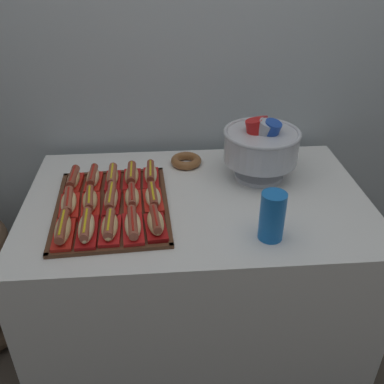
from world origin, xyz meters
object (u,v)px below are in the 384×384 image
object	(u,v)px
hot_dog_9	(153,198)
hot_dog_10	(74,180)
punch_bowl	(261,145)
hot_dog_12	(113,178)
hot_dog_4	(156,223)
hot_dog_13	(132,176)
donut	(186,161)
serving_tray	(112,207)
hot_dog_5	(69,203)
hot_dog_1	(87,228)
hot_dog_11	(93,178)
cup_stack	(272,216)
hot_dog_7	(111,199)
hot_dog_8	(132,198)
hot_dog_14	(151,175)
hot_dog_2	(110,227)
buffet_table	(196,272)
hot_dog_6	(90,201)
hot_dog_3	(133,225)
hot_dog_0	(63,230)

from	to	relation	value
hot_dog_9	hot_dog_10	size ratio (longest dim) A/B	1.07
punch_bowl	hot_dog_12	bearing A→B (deg)	-177.39
hot_dog_4	hot_dog_13	size ratio (longest dim) A/B	0.96
donut	hot_dog_13	bearing A→B (deg)	-146.23
donut	serving_tray	bearing A→B (deg)	-132.41
punch_bowl	hot_dog_5	bearing A→B (deg)	-164.73
hot_dog_9	serving_tray	bearing A→B (deg)	-177.05
hot_dog_5	hot_dog_13	size ratio (longest dim) A/B	1.04
punch_bowl	donut	xyz separation A→B (m)	(-0.29, 0.13, -0.12)
hot_dog_1	punch_bowl	distance (m)	0.75
hot_dog_12	hot_dog_11	bearing A→B (deg)	-177.05
hot_dog_9	cup_stack	bearing A→B (deg)	-30.21
serving_tray	hot_dog_7	world-z (taller)	hot_dog_7
donut	hot_dog_8	bearing A→B (deg)	-124.49
hot_dog_4	hot_dog_7	xyz separation A→B (m)	(-0.16, 0.16, 0.00)
hot_dog_1	hot_dog_13	world-z (taller)	same
hot_dog_7	hot_dog_14	bearing A→B (deg)	50.67
serving_tray	donut	xyz separation A→B (m)	(0.29, 0.32, 0.01)
hot_dog_2	hot_dog_11	size ratio (longest dim) A/B	1.09
serving_tray	hot_dog_2	size ratio (longest dim) A/B	3.26
serving_tray	hot_dog_10	bearing A→B (deg)	135.22
hot_dog_7	buffet_table	bearing A→B (deg)	8.54
hot_dog_2	hot_dog_5	size ratio (longest dim) A/B	0.96
buffet_table	hot_dog_6	size ratio (longest dim) A/B	7.96
hot_dog_2	hot_dog_6	distance (m)	0.18
hot_dog_4	hot_dog_13	distance (m)	0.34
donut	cup_stack	bearing A→B (deg)	-65.67
hot_dog_1	hot_dog_3	world-z (taller)	hot_dog_1
hot_dog_3	hot_dog_14	bearing A→B (deg)	80.14
hot_dog_13	hot_dog_7	bearing A→B (deg)	-111.50
hot_dog_8	hot_dog_10	xyz separation A→B (m)	(-0.23, 0.15, 0.00)
hot_dog_10	hot_dog_13	xyz separation A→B (m)	(0.22, 0.01, 0.00)
hot_dog_9	hot_dog_4	bearing A→B (deg)	-87.05
hot_dog_8	serving_tray	bearing A→B (deg)	-177.05
serving_tray	hot_dog_1	bearing A→B (deg)	-111.50
hot_dog_2	hot_dog_1	bearing A→B (deg)	-177.05
hot_dog_7	cup_stack	world-z (taller)	cup_stack
hot_dog_2	hot_dog_14	bearing A→B (deg)	68.50
hot_dog_5	hot_dog_6	distance (m)	0.08
hot_dog_9	donut	distance (m)	0.34
hot_dog_7	punch_bowl	size ratio (longest dim) A/B	0.59
hot_dog_0	hot_dog_11	xyz separation A→B (m)	(0.06, 0.33, 0.00)
hot_dog_1	hot_dog_13	bearing A→B (deg)	68.50
hot_dog_12	hot_dog_10	bearing A→B (deg)	-177.05
hot_dog_8	hot_dog_13	bearing A→B (deg)	92.95
hot_dog_13	hot_dog_12	bearing A→B (deg)	-177.05
serving_tray	hot_dog_8	xyz separation A→B (m)	(0.07, 0.00, 0.03)
hot_dog_14	hot_dog_13	bearing A→B (deg)	-177.05
hot_dog_9	hot_dog_11	bearing A→B (deg)	146.69
hot_dog_0	cup_stack	bearing A→B (deg)	-3.65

